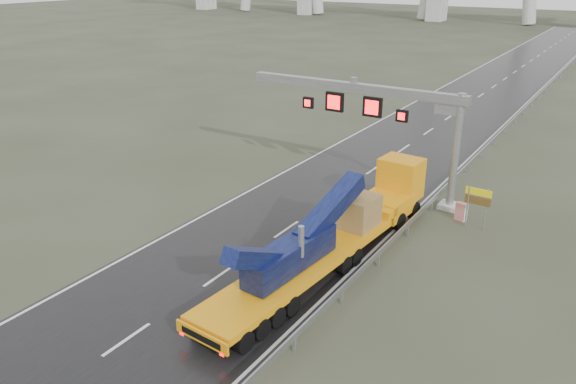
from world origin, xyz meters
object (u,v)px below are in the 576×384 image
Objects in this scene: sign_gantry at (383,110)px; heavy_haul_truck at (344,224)px; exit_sign_pair at (478,200)px; striped_barrier at (461,211)px.

heavy_haul_truck is at bearing -77.78° from sign_gantry.
heavy_haul_truck is at bearing -125.23° from exit_sign_pair.
striped_barrier is at bearing 65.54° from heavy_haul_truck.
sign_gantry is 8.17m from exit_sign_pair.
striped_barrier is at bearing -12.92° from sign_gantry.
exit_sign_pair is (6.90, -2.06, -3.87)m from sign_gantry.
exit_sign_pair is at bearing 57.08° from heavy_haul_truck.
sign_gantry is 13.67× the size of striped_barrier.
heavy_haul_truck reaches higher than striped_barrier.
striped_barrier is (5.90, -1.35, -5.07)m from sign_gantry.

